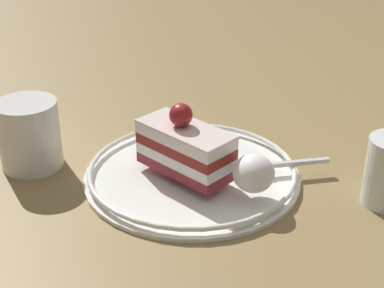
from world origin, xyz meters
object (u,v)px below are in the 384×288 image
object	(u,v)px
drink_glass_near	(30,137)
fork	(278,165)
dessert_plate	(192,173)
cake_slice	(185,147)
whipped_cream_dollop	(254,173)

from	to	relation	value
drink_glass_near	fork	bearing A→B (deg)	-78.77
dessert_plate	cake_slice	distance (m)	0.04
dessert_plate	fork	bearing A→B (deg)	-72.11
dessert_plate	drink_glass_near	size ratio (longest dim) A/B	3.05
cake_slice	drink_glass_near	world-z (taller)	cake_slice
dessert_plate	cake_slice	world-z (taller)	cake_slice
drink_glass_near	dessert_plate	bearing A→B (deg)	-82.14
whipped_cream_dollop	drink_glass_near	size ratio (longest dim) A/B	0.55
fork	drink_glass_near	bearing A→B (deg)	101.23
whipped_cream_dollop	dessert_plate	bearing A→B (deg)	69.89
dessert_plate	drink_glass_near	distance (m)	0.20
cake_slice	whipped_cream_dollop	xyz separation A→B (m)	(-0.02, -0.08, -0.01)
cake_slice	drink_glass_near	size ratio (longest dim) A/B	1.50
drink_glass_near	whipped_cream_dollop	bearing A→B (deg)	-90.35
whipped_cream_dollop	fork	distance (m)	0.06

